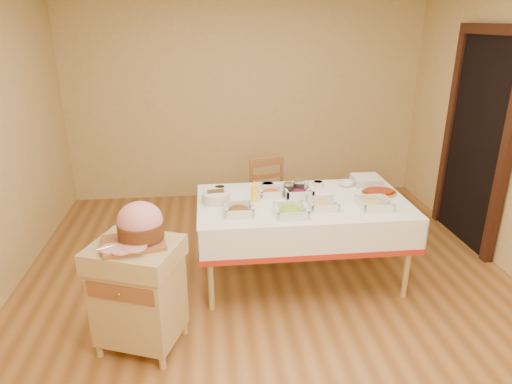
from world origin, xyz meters
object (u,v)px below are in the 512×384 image
at_px(butcher_cart, 138,290).
at_px(dining_chair, 271,202).
at_px(dining_table, 302,217).
at_px(brass_platter, 379,192).
at_px(preserve_jar_left, 289,190).
at_px(bread_basket, 216,197).
at_px(preserve_jar_right, 299,187).
at_px(ham_on_board, 139,226).
at_px(mustard_bottle, 255,192).
at_px(plate_stack, 367,180).

bearing_deg(butcher_cart, dining_chair, 52.70).
bearing_deg(dining_table, brass_platter, 5.58).
relative_size(preserve_jar_left, bread_basket, 0.49).
xyz_separation_m(preserve_jar_right, brass_platter, (0.71, -0.10, -0.04)).
bearing_deg(preserve_jar_right, dining_table, -90.40).
bearing_deg(ham_on_board, brass_platter, 22.82).
relative_size(ham_on_board, bread_basket, 1.81).
relative_size(dining_table, brass_platter, 5.78).
distance_m(mustard_bottle, bread_basket, 0.33).
xyz_separation_m(dining_table, preserve_jar_right, (0.00, 0.17, 0.22)).
relative_size(butcher_cart, ham_on_board, 1.89).
distance_m(plate_stack, brass_platter, 0.28).
height_order(preserve_jar_right, plate_stack, preserve_jar_right).
bearing_deg(ham_on_board, preserve_jar_left, 37.42).
distance_m(dining_chair, plate_stack, 0.99).
relative_size(preserve_jar_left, preserve_jar_right, 0.88).
distance_m(preserve_jar_left, preserve_jar_right, 0.11).
height_order(mustard_bottle, bread_basket, mustard_bottle).
bearing_deg(bread_basket, preserve_jar_right, 9.44).
height_order(butcher_cart, mustard_bottle, mustard_bottle).
bearing_deg(ham_on_board, preserve_jar_right, 36.25).
relative_size(dining_chair, mustard_bottle, 4.75).
relative_size(ham_on_board, mustard_bottle, 2.28).
relative_size(butcher_cart, mustard_bottle, 4.30).
relative_size(plate_stack, brass_platter, 0.81).
xyz_separation_m(butcher_cart, mustard_bottle, (0.91, 0.83, 0.38)).
bearing_deg(bread_basket, dining_chair, 48.97).
xyz_separation_m(butcher_cart, plate_stack, (2.02, 1.15, 0.33)).
height_order(dining_table, ham_on_board, ham_on_board).
height_order(dining_chair, bread_basket, dining_chair).
bearing_deg(preserve_jar_right, ham_on_board, -143.75).
distance_m(dining_table, preserve_jar_left, 0.27).
bearing_deg(dining_chair, preserve_jar_left, -83.18).
bearing_deg(mustard_bottle, bread_basket, 176.27).
relative_size(butcher_cart, dining_chair, 0.91).
bearing_deg(brass_platter, bread_basket, -179.11).
xyz_separation_m(dining_chair, brass_platter, (0.88, -0.65, 0.31)).
bearing_deg(brass_platter, preserve_jar_left, 175.34).
xyz_separation_m(dining_chair, preserve_jar_left, (0.07, -0.58, 0.35)).
bearing_deg(plate_stack, butcher_cart, -150.31).
bearing_deg(butcher_cart, brass_platter, 23.20).
distance_m(dining_table, brass_platter, 0.74).
height_order(dining_chair, mustard_bottle, mustard_bottle).
relative_size(butcher_cart, preserve_jar_right, 6.20).
bearing_deg(ham_on_board, mustard_bottle, 42.62).
xyz_separation_m(dining_chair, mustard_bottle, (-0.25, -0.69, 0.38)).
distance_m(mustard_bottle, plate_stack, 1.16).
distance_m(bread_basket, brass_platter, 1.46).
xyz_separation_m(preserve_jar_left, brass_platter, (0.81, -0.07, -0.03)).
xyz_separation_m(dining_table, preserve_jar_left, (-0.10, 0.14, 0.21)).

